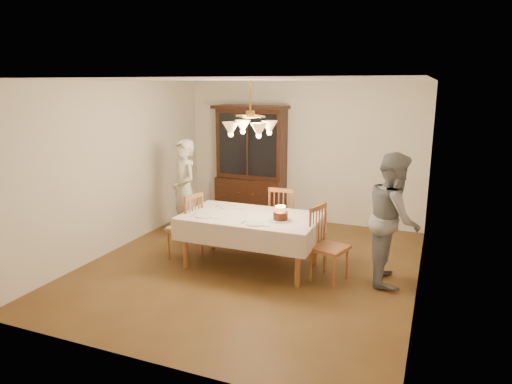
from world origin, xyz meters
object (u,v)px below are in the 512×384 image
at_px(dining_table, 251,221).
at_px(chair_far_side, 284,220).
at_px(china_hutch, 251,165).
at_px(birthday_cake, 280,216).
at_px(elderly_woman, 185,190).

distance_m(dining_table, chair_far_side, 0.98).
xyz_separation_m(china_hutch, birthday_cake, (1.39, -2.33, -0.23)).
relative_size(chair_far_side, elderly_woman, 0.59).
bearing_deg(chair_far_side, elderly_woman, -171.34).
distance_m(china_hutch, birthday_cake, 2.72).
bearing_deg(dining_table, birthday_cake, -8.77).
bearing_deg(chair_far_side, birthday_cake, -74.47).
xyz_separation_m(china_hutch, chair_far_side, (1.11, -1.32, -0.60)).
height_order(china_hutch, birthday_cake, china_hutch).
height_order(china_hutch, chair_far_side, china_hutch).
bearing_deg(china_hutch, birthday_cake, -59.06).
relative_size(elderly_woman, birthday_cake, 5.61).
height_order(dining_table, elderly_woman, elderly_woman).
distance_m(china_hutch, chair_far_side, 1.83).
height_order(elderly_woman, birthday_cake, elderly_woman).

